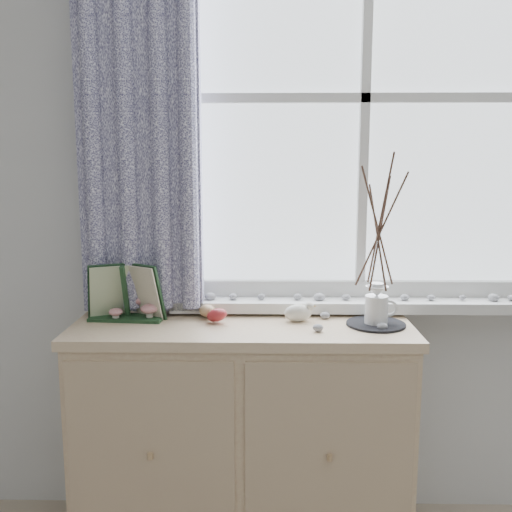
# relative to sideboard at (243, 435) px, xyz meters

# --- Properties ---
(sideboard) EXTENTS (1.20, 0.45, 0.85)m
(sideboard) POSITION_rel_sideboard_xyz_m (0.00, 0.00, 0.00)
(sideboard) COLOR beige
(sideboard) RESTS_ON ground
(botanical_book) EXTENTS (0.31, 0.15, 0.21)m
(botanical_book) POSITION_rel_sideboard_xyz_m (-0.42, 0.02, 0.53)
(botanical_book) COLOR #1C3A1F
(botanical_book) RESTS_ON sideboard
(toadstool_cluster) EXTENTS (0.18, 0.15, 0.09)m
(toadstool_cluster) POSITION_rel_sideboard_xyz_m (-0.39, 0.08, 0.48)
(toadstool_cluster) COLOR white
(toadstool_cluster) RESTS_ON sideboard
(wooden_eggs) EXTENTS (0.14, 0.18, 0.07)m
(wooden_eggs) POSITION_rel_sideboard_xyz_m (-0.13, 0.07, 0.45)
(wooden_eggs) COLOR tan
(wooden_eggs) RESTS_ON sideboard
(songbird_figurine) EXTENTS (0.14, 0.08, 0.07)m
(songbird_figurine) POSITION_rel_sideboard_xyz_m (0.20, 0.03, 0.46)
(songbird_figurine) COLOR white
(songbird_figurine) RESTS_ON sideboard
(crocheted_doily) EXTENTS (0.21, 0.21, 0.01)m
(crocheted_doily) POSITION_rel_sideboard_xyz_m (0.47, -0.01, 0.43)
(crocheted_doily) COLOR black
(crocheted_doily) RESTS_ON sideboard
(twig_pitcher) EXTENTS (0.24, 0.24, 0.60)m
(twig_pitcher) POSITION_rel_sideboard_xyz_m (0.47, -0.01, 0.77)
(twig_pitcher) COLOR silver
(twig_pitcher) RESTS_ON crocheted_doily
(sideboard_pebbles) EXTENTS (0.34, 0.23, 0.03)m
(sideboard_pebbles) POSITION_rel_sideboard_xyz_m (0.30, 0.00, 0.44)
(sideboard_pebbles) COLOR #98999B
(sideboard_pebbles) RESTS_ON sideboard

